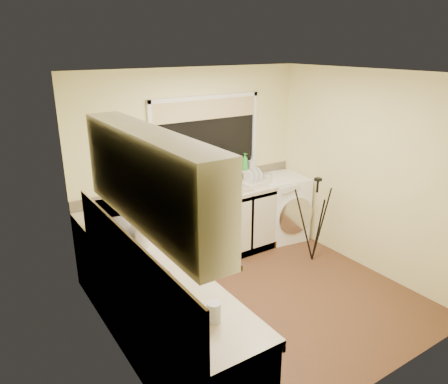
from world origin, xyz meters
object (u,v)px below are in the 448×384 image
plant_c (212,168)px  cup_back (267,177)px  soap_bottle_green (245,162)px  soap_bottle_clear (252,163)px  glass_jug (214,312)px  plant_a (176,175)px  washing_machine (280,207)px  kettle (143,237)px  dish_rack (254,183)px  plant_d (230,164)px  plant_b (193,170)px  microwave (120,220)px  tripod (315,220)px  cup_left (165,279)px  steel_jar (167,280)px  laptop (155,203)px

plant_c → cup_back: (0.78, -0.20, -0.21)m
soap_bottle_green → soap_bottle_clear: size_ratio=1.35×
glass_jug → soap_bottle_green: (2.06, 2.48, 0.20)m
glass_jug → plant_a: 2.67m
washing_machine → soap_bottle_clear: bearing=158.4°
plant_c → soap_bottle_green: 0.54m
kettle → dish_rack: size_ratio=0.47×
plant_d → plant_b: bearing=-179.2°
soap_bottle_clear → plant_b: bearing=-179.9°
washing_machine → plant_b: plant_b is taller
plant_a → plant_d: (0.82, -0.00, 0.01)m
kettle → microwave: size_ratio=0.35×
kettle → tripod: size_ratio=0.16×
soap_bottle_clear → plant_a: bearing=179.6°
tripod → plant_d: plant_d is taller
cup_left → microwave: bearing=87.5°
glass_jug → steel_jar: glass_jug is taller
microwave → cup_back: bearing=-69.4°
washing_machine → microwave: (-2.57, -0.51, 0.59)m
dish_rack → plant_b: 0.88m
tripod → plant_a: (-1.45, 1.02, 0.60)m
microwave → dish_rack: bearing=-69.0°
laptop → plant_d: (1.25, 0.27, 0.22)m
laptop → plant_b: bearing=37.1°
kettle → laptop: bearing=58.9°
washing_machine → plant_c: (-1.02, 0.23, 0.70)m
plant_b → cup_back: 1.12m
microwave → soap_bottle_green: bearing=-62.7°
soap_bottle_green → plant_a: bearing=-179.7°
plant_a → cup_left: (-1.07, -1.86, -0.21)m
tripod → steel_jar: bearing=-164.9°
steel_jar → soap_bottle_green: 2.85m
washing_machine → soap_bottle_clear: size_ratio=5.27×
kettle → cup_back: (2.25, 0.93, -0.04)m
washing_machine → tripod: tripod is taller
tripod → glass_jug: tripod is taller
steel_jar → soap_bottle_clear: 2.92m
microwave → cup_left: microwave is taller
dish_rack → plant_d: bearing=126.6°
dish_rack → cup_back: (0.27, 0.05, 0.02)m
soap_bottle_green → plant_d: bearing=-178.3°
plant_a → kettle: bearing=-129.9°
kettle → plant_a: (0.94, 1.13, 0.17)m
glass_jug → plant_d: size_ratio=0.57×
washing_machine → kettle: kettle is taller
glass_jug → plant_a: plant_a is taller
laptop → glass_jug: (-0.56, -2.20, 0.02)m
kettle → plant_b: 1.63m
glass_jug → plant_d: plant_d is taller
laptop → cup_back: laptop is taller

